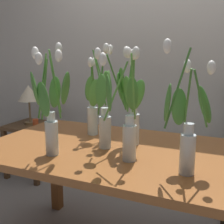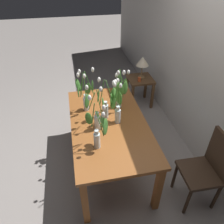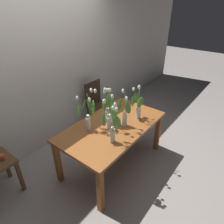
{
  "view_description": "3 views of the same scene",
  "coord_description": "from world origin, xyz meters",
  "px_view_note": "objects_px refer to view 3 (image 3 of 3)",
  "views": [
    {
      "loc": [
        0.56,
        -1.42,
        1.27
      ],
      "look_at": [
        -0.04,
        -0.08,
        0.96
      ],
      "focal_mm": 46.07,
      "sensor_mm": 36.0,
      "label": 1
    },
    {
      "loc": [
        1.97,
        -0.36,
        2.37
      ],
      "look_at": [
        -0.01,
        0.04,
        0.88
      ],
      "focal_mm": 34.38,
      "sensor_mm": 36.0,
      "label": 2
    },
    {
      "loc": [
        -1.87,
        -1.45,
        2.33
      ],
      "look_at": [
        -0.06,
        -0.03,
        0.99
      ],
      "focal_mm": 31.63,
      "sensor_mm": 36.0,
      "label": 3
    }
  ],
  "objects_px": {
    "tulip_vase_3": "(109,116)",
    "pillar_candle": "(3,157)",
    "tulip_vase_0": "(138,107)",
    "dining_table": "(113,130)",
    "dining_chair": "(97,102)",
    "tulip_vase_1": "(108,109)",
    "tulip_vase_4": "(125,115)",
    "tulip_vase_2": "(88,115)",
    "tulip_vase_5": "(112,127)"
  },
  "relations": [
    {
      "from": "tulip_vase_3",
      "to": "pillar_candle",
      "type": "relative_size",
      "value": 7.44
    },
    {
      "from": "dining_chair",
      "to": "tulip_vase_4",
      "type": "bearing_deg",
      "value": -120.04
    },
    {
      "from": "dining_chair",
      "to": "tulip_vase_0",
      "type": "bearing_deg",
      "value": -106.91
    },
    {
      "from": "tulip_vase_2",
      "to": "tulip_vase_3",
      "type": "height_order",
      "value": "tulip_vase_2"
    },
    {
      "from": "tulip_vase_0",
      "to": "tulip_vase_1",
      "type": "bearing_deg",
      "value": 142.81
    },
    {
      "from": "tulip_vase_2",
      "to": "tulip_vase_5",
      "type": "xyz_separation_m",
      "value": [
        -0.04,
        -0.44,
        0.01
      ]
    },
    {
      "from": "tulip_vase_1",
      "to": "pillar_candle",
      "type": "relative_size",
      "value": 7.49
    },
    {
      "from": "tulip_vase_5",
      "to": "dining_chair",
      "type": "height_order",
      "value": "tulip_vase_5"
    },
    {
      "from": "tulip_vase_3",
      "to": "tulip_vase_4",
      "type": "relative_size",
      "value": 1.0
    },
    {
      "from": "tulip_vase_3",
      "to": "tulip_vase_4",
      "type": "bearing_deg",
      "value": -39.08
    },
    {
      "from": "tulip_vase_1",
      "to": "tulip_vase_4",
      "type": "relative_size",
      "value": 1.01
    },
    {
      "from": "tulip_vase_5",
      "to": "dining_chair",
      "type": "bearing_deg",
      "value": 49.31
    },
    {
      "from": "dining_chair",
      "to": "pillar_candle",
      "type": "relative_size",
      "value": 12.4
    },
    {
      "from": "tulip_vase_0",
      "to": "tulip_vase_4",
      "type": "height_order",
      "value": "tulip_vase_0"
    },
    {
      "from": "tulip_vase_2",
      "to": "tulip_vase_4",
      "type": "relative_size",
      "value": 1.05
    },
    {
      "from": "dining_chair",
      "to": "tulip_vase_3",
      "type": "bearing_deg",
      "value": -129.83
    },
    {
      "from": "tulip_vase_4",
      "to": "tulip_vase_5",
      "type": "height_order",
      "value": "tulip_vase_5"
    },
    {
      "from": "pillar_candle",
      "to": "tulip_vase_4",
      "type": "bearing_deg",
      "value": -35.34
    },
    {
      "from": "dining_table",
      "to": "tulip_vase_1",
      "type": "bearing_deg",
      "value": 85.06
    },
    {
      "from": "tulip_vase_4",
      "to": "tulip_vase_5",
      "type": "xyz_separation_m",
      "value": [
        -0.38,
        -0.09,
        0.05
      ]
    },
    {
      "from": "tulip_vase_1",
      "to": "tulip_vase_3",
      "type": "height_order",
      "value": "tulip_vase_1"
    },
    {
      "from": "tulip_vase_2",
      "to": "pillar_candle",
      "type": "relative_size",
      "value": 7.77
    },
    {
      "from": "tulip_vase_0",
      "to": "tulip_vase_2",
      "type": "relative_size",
      "value": 1.0
    },
    {
      "from": "tulip_vase_4",
      "to": "dining_chair",
      "type": "distance_m",
      "value": 1.33
    },
    {
      "from": "tulip_vase_0",
      "to": "pillar_candle",
      "type": "xyz_separation_m",
      "value": [
        -1.62,
        0.97,
        -0.36
      ]
    },
    {
      "from": "dining_chair",
      "to": "dining_table",
      "type": "bearing_deg",
      "value": -126.83
    },
    {
      "from": "tulip_vase_5",
      "to": "tulip_vase_2",
      "type": "bearing_deg",
      "value": 85.16
    },
    {
      "from": "tulip_vase_4",
      "to": "tulip_vase_2",
      "type": "bearing_deg",
      "value": 134.48
    },
    {
      "from": "tulip_vase_1",
      "to": "tulip_vase_2",
      "type": "distance_m",
      "value": 0.3
    },
    {
      "from": "tulip_vase_3",
      "to": "tulip_vase_0",
      "type": "bearing_deg",
      "value": -19.9
    },
    {
      "from": "tulip_vase_0",
      "to": "tulip_vase_4",
      "type": "relative_size",
      "value": 1.05
    },
    {
      "from": "dining_table",
      "to": "tulip_vase_4",
      "type": "height_order",
      "value": "tulip_vase_4"
    },
    {
      "from": "dining_table",
      "to": "tulip_vase_0",
      "type": "height_order",
      "value": "tulip_vase_0"
    },
    {
      "from": "tulip_vase_4",
      "to": "dining_chair",
      "type": "relative_size",
      "value": 0.6
    },
    {
      "from": "tulip_vase_0",
      "to": "pillar_candle",
      "type": "bearing_deg",
      "value": 149.04
    },
    {
      "from": "pillar_candle",
      "to": "tulip_vase_0",
      "type": "bearing_deg",
      "value": -30.96
    },
    {
      "from": "tulip_vase_3",
      "to": "tulip_vase_5",
      "type": "distance_m",
      "value": 0.31
    },
    {
      "from": "tulip_vase_4",
      "to": "pillar_candle",
      "type": "distance_m",
      "value": 1.66
    },
    {
      "from": "tulip_vase_5",
      "to": "tulip_vase_4",
      "type": "bearing_deg",
      "value": 12.62
    },
    {
      "from": "dining_table",
      "to": "tulip_vase_5",
      "type": "relative_size",
      "value": 2.76
    },
    {
      "from": "dining_table",
      "to": "dining_chair",
      "type": "xyz_separation_m",
      "value": [
        0.71,
        0.95,
        -0.12
      ]
    },
    {
      "from": "tulip_vase_1",
      "to": "pillar_candle",
      "type": "xyz_separation_m",
      "value": [
        -1.26,
        0.7,
        -0.38
      ]
    },
    {
      "from": "tulip_vase_2",
      "to": "tulip_vase_5",
      "type": "distance_m",
      "value": 0.44
    },
    {
      "from": "dining_table",
      "to": "dining_chair",
      "type": "bearing_deg",
      "value": 53.17
    },
    {
      "from": "tulip_vase_3",
      "to": "pillar_candle",
      "type": "height_order",
      "value": "tulip_vase_3"
    },
    {
      "from": "tulip_vase_0",
      "to": "dining_chair",
      "type": "relative_size",
      "value": 0.63
    },
    {
      "from": "dining_table",
      "to": "dining_chair",
      "type": "height_order",
      "value": "dining_chair"
    },
    {
      "from": "tulip_vase_3",
      "to": "dining_chair",
      "type": "height_order",
      "value": "tulip_vase_3"
    },
    {
      "from": "dining_table",
      "to": "tulip_vase_5",
      "type": "xyz_separation_m",
      "value": [
        -0.31,
        -0.24,
        0.33
      ]
    },
    {
      "from": "tulip_vase_0",
      "to": "tulip_vase_2",
      "type": "xyz_separation_m",
      "value": [
        -0.64,
        0.38,
        0.02
      ]
    }
  ]
}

